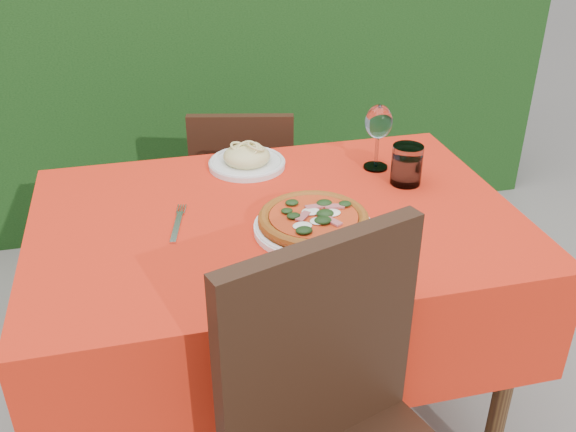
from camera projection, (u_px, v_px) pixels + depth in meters
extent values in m
plane|color=slate|center=(278.00, 419.00, 2.04)|extent=(60.00, 60.00, 0.00)
cube|color=black|center=(202.00, 46.00, 2.96)|extent=(3.20, 0.55, 1.60)
cube|color=#4B3118|center=(276.00, 224.00, 1.69)|extent=(1.20, 0.80, 0.04)
cylinder|color=#4B3118|center=(505.00, 383.00, 1.69)|extent=(0.05, 0.05, 0.70)
cylinder|color=#4B3118|center=(89.00, 292.00, 2.05)|extent=(0.05, 0.05, 0.70)
cylinder|color=#4B3118|center=(404.00, 249.00, 2.27)|extent=(0.05, 0.05, 0.70)
cube|color=red|center=(277.00, 265.00, 1.75)|extent=(1.26, 0.86, 0.32)
cube|color=black|center=(319.00, 348.00, 1.24)|extent=(0.43, 0.18, 0.48)
cube|color=black|center=(246.00, 201.00, 2.50)|extent=(0.44, 0.44, 0.03)
cube|color=black|center=(242.00, 169.00, 2.25)|extent=(0.36, 0.11, 0.40)
cylinder|color=black|center=(285.00, 226.00, 2.74)|extent=(0.03, 0.03, 0.37)
cylinder|color=black|center=(213.00, 226.00, 2.74)|extent=(0.03, 0.03, 0.37)
cylinder|color=black|center=(286.00, 266.00, 2.47)|extent=(0.03, 0.03, 0.37)
cylinder|color=black|center=(205.00, 267.00, 2.47)|extent=(0.03, 0.03, 0.37)
cylinder|color=white|center=(313.00, 228.00, 1.60)|extent=(0.30, 0.30, 0.02)
cylinder|color=#BD5C1A|center=(313.00, 222.00, 1.59)|extent=(0.35, 0.35, 0.02)
cylinder|color=#A22A0A|center=(314.00, 217.00, 1.58)|extent=(0.29, 0.29, 0.01)
cylinder|color=silver|center=(247.00, 164.00, 1.93)|extent=(0.23, 0.23, 0.02)
ellipsoid|color=beige|center=(247.00, 156.00, 1.92)|extent=(0.15, 0.15, 0.06)
cylinder|color=silver|center=(407.00, 165.00, 1.81)|extent=(0.09, 0.09, 0.11)
cylinder|color=#9DC2D5|center=(406.00, 170.00, 1.82)|extent=(0.07, 0.07, 0.08)
cylinder|color=silver|center=(375.00, 167.00, 1.92)|extent=(0.07, 0.07, 0.01)
cylinder|color=silver|center=(377.00, 150.00, 1.90)|extent=(0.01, 0.01, 0.10)
ellipsoid|color=silver|center=(379.00, 122.00, 1.85)|extent=(0.08, 0.08, 0.10)
cube|color=silver|center=(177.00, 227.00, 1.61)|extent=(0.07, 0.21, 0.01)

